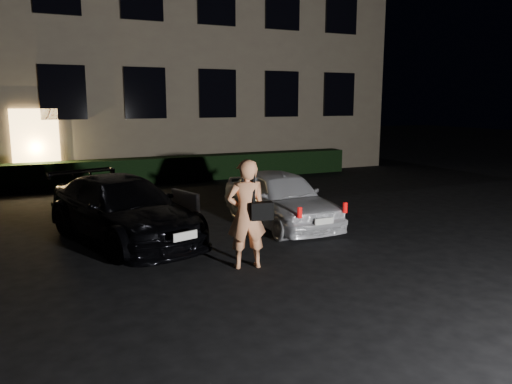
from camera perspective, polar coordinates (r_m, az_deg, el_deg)
name	(u,v)px	position (r m, az deg, el deg)	size (l,w,h in m)	color
ground	(314,283)	(7.73, 6.64, -10.26)	(80.00, 80.00, 0.00)	black
building	(120,18)	(21.74, -15.32, 18.62)	(20.00, 8.11, 12.00)	#756553
hedge	(151,170)	(17.24, -11.90, 2.43)	(15.00, 0.70, 0.85)	black
sedan	(123,209)	(10.14, -14.95, -1.92)	(2.86, 4.61, 1.25)	black
hatch	(280,198)	(11.05, 2.76, -0.65)	(1.49, 3.63, 1.23)	silver
man	(247,214)	(8.13, -1.05, -2.52)	(0.76, 0.55, 1.80)	#E2905F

